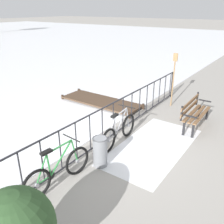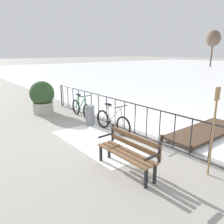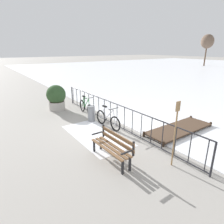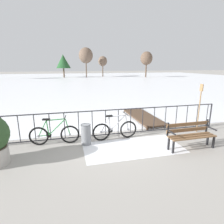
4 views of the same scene
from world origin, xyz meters
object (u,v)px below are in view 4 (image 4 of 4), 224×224
(bicycle_near_railing, at_px, (115,130))
(oar_upright, at_px, (200,105))
(bicycle_second, at_px, (54,134))
(park_bench, at_px, (190,133))
(trash_bin, at_px, (86,134))

(bicycle_near_railing, relative_size, oar_upright, 0.86)
(bicycle_near_railing, distance_m, bicycle_second, 2.17)
(bicycle_second, bearing_deg, park_bench, -17.33)
(trash_bin, bearing_deg, bicycle_near_railing, 10.53)
(park_bench, bearing_deg, bicycle_second, 162.67)
(bicycle_near_railing, height_order, park_bench, bicycle_near_railing)
(park_bench, bearing_deg, trash_bin, 161.65)
(trash_bin, distance_m, oar_upright, 4.67)
(bicycle_second, relative_size, trash_bin, 2.33)
(trash_bin, bearing_deg, bicycle_second, 165.91)
(park_bench, height_order, oar_upright, oar_upright)
(trash_bin, height_order, oar_upright, oar_upright)
(bicycle_second, xyz_separation_m, park_bench, (4.40, -1.37, 0.14))
(oar_upright, bearing_deg, trash_bin, -178.20)
(bicycle_near_railing, relative_size, bicycle_second, 1.00)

